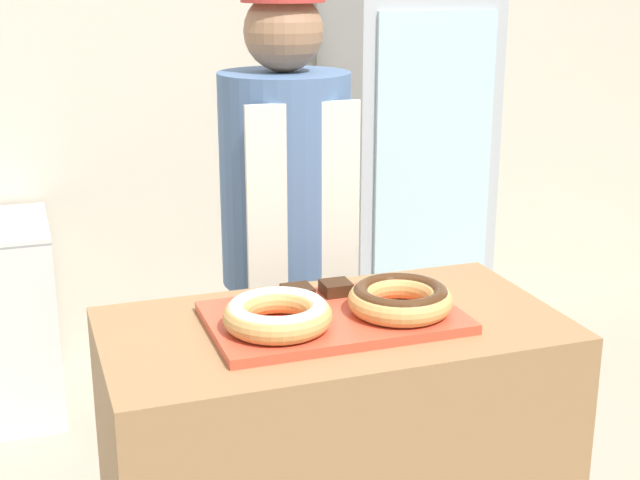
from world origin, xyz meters
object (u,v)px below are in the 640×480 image
donut_chocolate_glaze (400,298)px  baker_person (287,256)px  serving_tray (333,318)px  brownie_back_right (336,288)px  beverage_fridge (405,174)px  donut_light_glaze (278,313)px  brownie_back_left (297,292)px

donut_chocolate_glaze → baker_person: 0.69m
serving_tray → donut_chocolate_glaze: size_ratio=2.37×
brownie_back_right → donut_chocolate_glaze: bearing=-59.1°
brownie_back_right → beverage_fridge: bearing=60.3°
donut_light_glaze → beverage_fridge: 2.15m
donut_chocolate_glaze → beverage_fridge: 2.00m
donut_light_glaze → baker_person: (0.23, 0.68, -0.09)m
brownie_back_left → brownie_back_right: size_ratio=1.00×
donut_light_glaze → brownie_back_left: size_ratio=3.50×
serving_tray → brownie_back_right: brownie_back_right is taller
brownie_back_left → donut_light_glaze: bearing=-120.9°
donut_light_glaze → baker_person: size_ratio=0.14×
brownie_back_left → beverage_fridge: size_ratio=0.04×
brownie_back_right → donut_light_glaze: bearing=-140.3°
serving_tray → baker_person: 0.63m
serving_tray → beverage_fridge: size_ratio=0.34×
brownie_back_right → baker_person: (0.02, 0.50, -0.07)m
donut_chocolate_glaze → brownie_back_right: bearing=120.9°
baker_person → beverage_fridge: baker_person is taller
donut_light_glaze → donut_chocolate_glaze: (0.31, 0.00, 0.00)m
donut_chocolate_glaze → beverage_fridge: (0.84, 1.82, -0.14)m
donut_light_glaze → donut_chocolate_glaze: bearing=0.0°
serving_tray → beverage_fridge: 2.03m
serving_tray → beverage_fridge: (0.99, 1.77, -0.09)m
serving_tray → baker_person: bearing=83.3°
donut_light_glaze → donut_chocolate_glaze: size_ratio=1.00×
beverage_fridge → brownie_back_right: bearing=-119.7°
beverage_fridge → donut_light_glaze: bearing=-122.2°
brownie_back_right → serving_tray: bearing=-112.6°
donut_light_glaze → beverage_fridge: bearing=57.8°
brownie_back_left → brownie_back_right: bearing=0.0°
donut_chocolate_glaze → baker_person: bearing=96.8°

